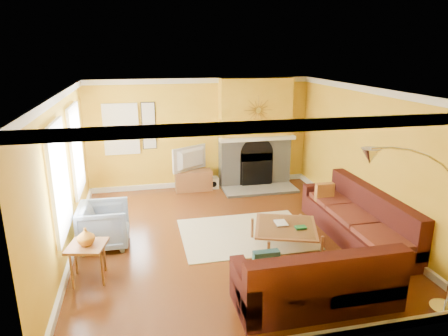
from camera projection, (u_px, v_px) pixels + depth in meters
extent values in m
cube|color=brown|center=(227.00, 237.00, 7.48)|extent=(5.50, 6.00, 0.02)
cube|color=white|center=(228.00, 90.00, 6.70)|extent=(5.50, 6.00, 0.02)
cube|color=yellow|center=(200.00, 134.00, 9.91)|extent=(5.50, 0.02, 2.70)
cube|color=yellow|center=(290.00, 245.00, 4.27)|extent=(5.50, 0.02, 2.70)
cube|color=yellow|center=(63.00, 177.00, 6.52)|extent=(0.02, 6.00, 2.70)
cube|color=yellow|center=(367.00, 158.00, 7.66)|extent=(0.02, 6.00, 2.70)
cube|color=white|center=(75.00, 150.00, 7.70)|extent=(0.06, 1.22, 1.72)
cube|color=white|center=(58.00, 180.00, 5.92)|extent=(0.06, 1.22, 1.72)
cube|color=white|center=(121.00, 129.00, 9.41)|extent=(0.82, 0.06, 1.22)
cube|color=white|center=(149.00, 126.00, 9.54)|extent=(0.34, 0.04, 1.14)
cube|color=white|center=(258.00, 139.00, 9.79)|extent=(1.92, 0.22, 0.08)
cube|color=gray|center=(260.00, 190.00, 9.85)|extent=(1.80, 0.70, 0.06)
cube|color=beige|center=(245.00, 234.00, 7.55)|extent=(2.40, 1.80, 0.02)
cube|color=brown|center=(193.00, 180.00, 9.87)|extent=(0.90, 0.40, 0.49)
imported|color=black|center=(193.00, 159.00, 9.71)|extent=(0.97, 0.65, 0.60)
cube|color=white|center=(213.00, 183.00, 10.05)|extent=(0.27, 0.27, 0.27)
imported|color=gray|center=(104.00, 225.00, 7.02)|extent=(0.87, 0.85, 0.78)
imported|color=orange|center=(86.00, 236.00, 5.87)|extent=(0.31, 0.31, 0.27)
imported|color=white|center=(275.00, 223.00, 7.01)|extent=(0.22, 0.28, 0.03)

